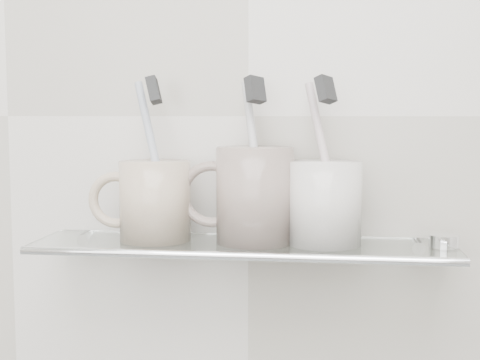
% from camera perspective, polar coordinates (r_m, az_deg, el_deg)
% --- Properties ---
extents(wall_back, '(2.50, 0.00, 2.50)m').
position_cam_1_polar(wall_back, '(0.84, 0.72, 5.47)').
color(wall_back, silver).
rests_on(wall_back, ground).
extents(shelf_glass, '(0.50, 0.12, 0.01)m').
position_cam_1_polar(shelf_glass, '(0.80, 0.19, -5.66)').
color(shelf_glass, silver).
rests_on(shelf_glass, wall_back).
extents(shelf_rail, '(0.50, 0.01, 0.01)m').
position_cam_1_polar(shelf_rail, '(0.74, -0.35, -6.50)').
color(shelf_rail, silver).
rests_on(shelf_rail, shelf_glass).
extents(bracket_left, '(0.02, 0.03, 0.02)m').
position_cam_1_polar(bracket_left, '(0.90, -12.94, -5.28)').
color(bracket_left, silver).
rests_on(bracket_left, wall_back).
extents(bracket_right, '(0.02, 0.03, 0.02)m').
position_cam_1_polar(bracket_right, '(0.85, 14.88, -5.94)').
color(bracket_right, silver).
rests_on(bracket_right, wall_back).
extents(mug_left, '(0.10, 0.10, 0.10)m').
position_cam_1_polar(mug_left, '(0.82, -7.25, -1.76)').
color(mug_left, beige).
rests_on(mug_left, shelf_glass).
extents(mug_left_handle, '(0.07, 0.01, 0.07)m').
position_cam_1_polar(mug_left_handle, '(0.83, -10.53, -1.69)').
color(mug_left_handle, beige).
rests_on(mug_left_handle, mug_left).
extents(toothbrush_left, '(0.06, 0.05, 0.18)m').
position_cam_1_polar(toothbrush_left, '(0.81, -7.30, 1.95)').
color(toothbrush_left, '#97A4BB').
rests_on(toothbrush_left, mug_left).
extents(bristles_left, '(0.02, 0.03, 0.04)m').
position_cam_1_polar(bristles_left, '(0.81, -7.37, 7.61)').
color(bristles_left, '#272829').
rests_on(bristles_left, toothbrush_left).
extents(mug_center, '(0.12, 0.12, 0.11)m').
position_cam_1_polar(mug_center, '(0.79, 1.29, -1.29)').
color(mug_center, silver).
rests_on(mug_center, shelf_glass).
extents(mug_center_handle, '(0.08, 0.01, 0.08)m').
position_cam_1_polar(mug_center_handle, '(0.80, -2.43, -1.23)').
color(mug_center_handle, silver).
rests_on(mug_center_handle, mug_center).
extents(toothbrush_center, '(0.04, 0.07, 0.18)m').
position_cam_1_polar(toothbrush_center, '(0.79, 1.29, 1.89)').
color(toothbrush_center, silver).
rests_on(toothbrush_center, mug_center).
extents(bristles_center, '(0.03, 0.03, 0.03)m').
position_cam_1_polar(bristles_center, '(0.79, 1.31, 7.71)').
color(bristles_center, '#272829').
rests_on(bristles_center, toothbrush_center).
extents(mug_right, '(0.11, 0.11, 0.10)m').
position_cam_1_polar(mug_right, '(0.79, 7.20, -1.95)').
color(mug_right, white).
rests_on(mug_right, shelf_glass).
extents(mug_right_handle, '(0.07, 0.01, 0.07)m').
position_cam_1_polar(mug_right_handle, '(0.79, 3.61, -1.90)').
color(mug_right_handle, white).
rests_on(mug_right_handle, mug_right).
extents(toothbrush_right, '(0.05, 0.07, 0.18)m').
position_cam_1_polar(toothbrush_right, '(0.78, 7.25, 1.82)').
color(toothbrush_right, '#CAA5A3').
rests_on(toothbrush_right, mug_right).
extents(bristles_right, '(0.03, 0.03, 0.04)m').
position_cam_1_polar(bristles_right, '(0.78, 7.33, 7.67)').
color(bristles_right, '#272829').
rests_on(bristles_right, toothbrush_right).
extents(chrome_cap, '(0.03, 0.03, 0.01)m').
position_cam_1_polar(chrome_cap, '(0.81, 17.02, -4.99)').
color(chrome_cap, silver).
rests_on(chrome_cap, shelf_glass).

